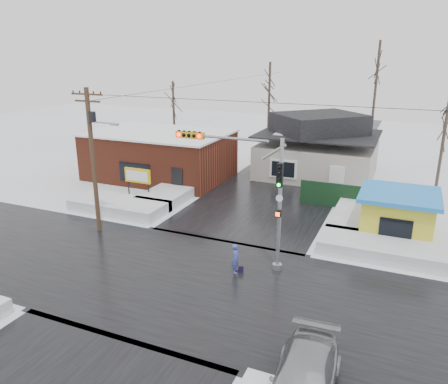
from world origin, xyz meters
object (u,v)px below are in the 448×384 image
at_px(utility_pole, 93,153).
at_px(marquee_sign, 138,177).
at_px(traffic_signal, 251,184).
at_px(car, 304,382).
at_px(kiosk, 398,215).
at_px(pedestrian, 236,259).

height_order(utility_pole, marquee_sign, utility_pole).
distance_m(traffic_signal, car, 10.53).
relative_size(marquee_sign, kiosk, 0.55).
relative_size(utility_pole, marquee_sign, 3.53).
height_order(traffic_signal, pedestrian, traffic_signal).
xyz_separation_m(kiosk, car, (-2.07, -15.48, -0.72)).
bearing_deg(utility_pole, pedestrian, -9.66).
relative_size(kiosk, car, 0.90).
bearing_deg(marquee_sign, utility_pole, -79.87).
bearing_deg(pedestrian, kiosk, -52.81).
bearing_deg(traffic_signal, pedestrian, -104.75).
bearing_deg(utility_pole, marquee_sign, 100.13).
bearing_deg(pedestrian, traffic_signal, -25.61).
relative_size(kiosk, pedestrian, 2.91).
bearing_deg(traffic_signal, kiosk, 44.84).
xyz_separation_m(pedestrian, car, (5.31, -7.28, -0.05)).
relative_size(pedestrian, car, 0.31).
height_order(pedestrian, car, pedestrian).
relative_size(traffic_signal, car, 1.37).
bearing_deg(kiosk, marquee_sign, -178.45).
distance_m(traffic_signal, kiosk, 10.43).
bearing_deg(car, traffic_signal, 117.36).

